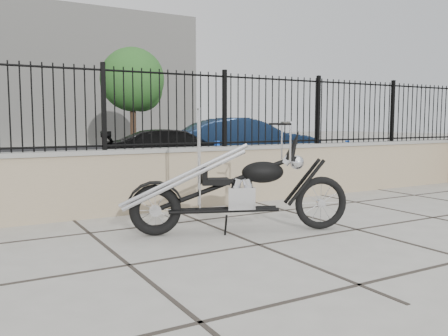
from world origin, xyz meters
TOP-DOWN VIEW (x-y plane):
  - ground_plane at (0.00, 0.00)m, footprint 90.00×90.00m
  - parking_lot at (0.00, 12.50)m, footprint 30.00×30.00m
  - retaining_wall at (0.00, 2.50)m, footprint 14.00×0.36m
  - iron_fence at (0.00, 2.50)m, footprint 14.00×0.08m
  - background_building at (0.00, 26.50)m, footprint 22.00×6.00m
  - chopper_motorcycle at (0.08, 0.63)m, footprint 2.59×1.36m
  - car_black at (2.32, 7.28)m, footprint 4.29×2.69m
  - car_blue at (4.59, 7.56)m, footprint 4.71×2.62m
  - bollard_b at (2.11, 4.74)m, footprint 0.14×0.14m
  - bollard_c at (5.55, 4.32)m, footprint 0.14×0.14m
  - tree_right at (4.19, 16.23)m, footprint 2.83×2.83m

SIDE VIEW (x-z plane):
  - ground_plane at x=0.00m, z-range 0.00..0.00m
  - parking_lot at x=0.00m, z-range 0.00..0.00m
  - bollard_c at x=5.55m, z-range 0.00..0.90m
  - bollard_b at x=2.11m, z-range 0.00..0.95m
  - retaining_wall at x=0.00m, z-range 0.00..0.96m
  - car_black at x=2.32m, z-range 0.00..1.16m
  - car_blue at x=4.59m, z-range 0.00..1.47m
  - chopper_motorcycle at x=0.08m, z-range 0.00..1.56m
  - iron_fence at x=0.00m, z-range 0.96..2.16m
  - tree_right at x=4.19m, z-range 0.96..5.74m
  - background_building at x=0.00m, z-range 0.00..8.00m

